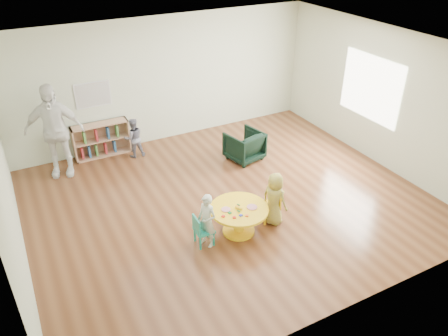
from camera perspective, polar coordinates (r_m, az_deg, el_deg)
name	(u,v)px	position (r m, az deg, el deg)	size (l,w,h in m)	color
room	(229,105)	(7.23, 0.70, 8.27)	(7.10, 7.00, 2.80)	brown
activity_table	(239,215)	(7.19, 1.96, -6.21)	(0.96, 0.96, 0.53)	yellow
kid_chair_left	(202,230)	(6.97, -2.94, -8.04)	(0.30, 0.30, 0.54)	#1B967F
kid_chair_right	(272,204)	(7.53, 6.26, -4.73)	(0.36, 0.36, 0.57)	yellow
bookshelf	(101,139)	(9.85, -15.82, 3.61)	(1.20, 0.30, 0.75)	tan
alphabet_poster	(93,95)	(9.59, -16.75, 9.18)	(0.74, 0.01, 0.54)	silver
armchair	(244,146)	(9.33, 2.68, 2.93)	(0.68, 0.70, 0.64)	black
child_left	(207,221)	(6.86, -2.23, -6.91)	(0.34, 0.22, 0.92)	silver
child_right	(274,199)	(7.36, 6.59, -4.03)	(0.47, 0.31, 0.96)	yellow
toddler	(134,138)	(9.57, -11.73, 3.87)	(0.43, 0.33, 0.88)	#17193A
adult_caretaker	(54,131)	(9.11, -21.29, 4.53)	(1.12, 0.47, 1.91)	white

